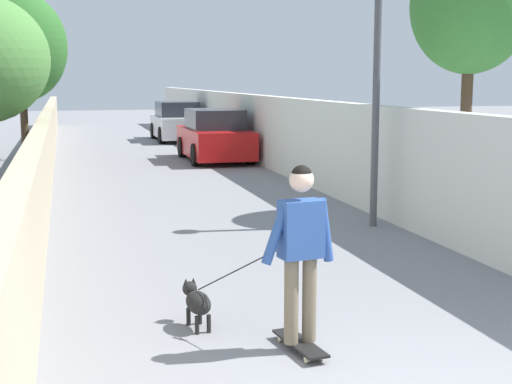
% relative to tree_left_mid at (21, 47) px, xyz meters
% --- Properties ---
extents(ground_plane, '(80.00, 80.00, 0.00)m').
position_rel_tree_left_mid_xyz_m(ground_plane, '(-5.00, -3.67, -3.36)').
color(ground_plane, gray).
extents(wall_left, '(48.00, 0.30, 1.50)m').
position_rel_tree_left_mid_xyz_m(wall_left, '(-7.00, -0.69, -2.61)').
color(wall_left, tan).
rests_on(wall_left, ground).
extents(fence_right, '(48.00, 0.30, 1.97)m').
position_rel_tree_left_mid_xyz_m(fence_right, '(-7.00, -6.66, -2.37)').
color(fence_right, silver).
rests_on(fence_right, ground).
extents(tree_left_mid, '(2.71, 2.71, 4.98)m').
position_rel_tree_left_mid_xyz_m(tree_left_mid, '(0.00, 0.00, 0.00)').
color(tree_left_mid, '#473523').
rests_on(tree_left_mid, ground).
extents(tree_right_far, '(2.09, 2.09, 4.89)m').
position_rel_tree_left_mid_xyz_m(tree_right_far, '(-11.50, -8.08, 0.32)').
color(tree_right_far, '#473523').
rests_on(tree_right_far, ground).
extents(lamp_post, '(0.36, 0.36, 4.28)m').
position_rel_tree_left_mid_xyz_m(lamp_post, '(-12.05, -6.11, -0.43)').
color(lamp_post, '#4C4C51').
rests_on(lamp_post, ground).
extents(skateboard, '(0.82, 0.31, 0.08)m').
position_rel_tree_left_mid_xyz_m(skateboard, '(-17.20, -3.15, -3.29)').
color(skateboard, black).
rests_on(skateboard, ground).
extents(person_skateboarder, '(0.27, 0.72, 1.62)m').
position_rel_tree_left_mid_xyz_m(person_skateboarder, '(-17.20, -3.15, -2.33)').
color(person_skateboarder, '#726651').
rests_on(person_skateboarder, skateboard).
extents(dog, '(1.17, 0.93, 1.06)m').
position_rel_tree_left_mid_xyz_m(dog, '(-16.35, -2.35, -3.09)').
color(dog, black).
rests_on(dog, ground).
extents(car_near, '(3.92, 1.80, 1.54)m').
position_rel_tree_left_mid_xyz_m(car_near, '(-1.67, -5.51, -2.65)').
color(car_near, '#B71414').
rests_on(car_near, ground).
extents(car_far, '(4.03, 1.80, 1.54)m').
position_rel_tree_left_mid_xyz_m(car_far, '(5.80, -5.51, -2.65)').
color(car_far, silver).
rests_on(car_far, ground).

